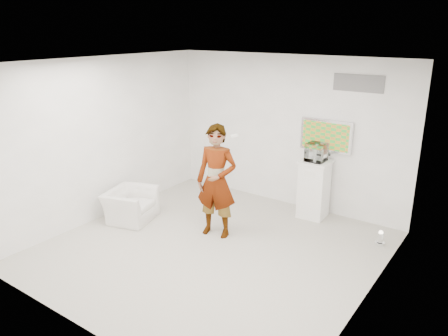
% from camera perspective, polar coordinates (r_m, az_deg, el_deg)
% --- Properties ---
extents(room, '(5.01, 5.01, 3.00)m').
position_cam_1_polar(room, '(6.74, -1.66, 0.80)').
color(room, '#A7A399').
rests_on(room, ground).
extents(tv, '(1.00, 0.08, 0.60)m').
position_cam_1_polar(tv, '(8.40, 13.21, 4.15)').
color(tv, silver).
rests_on(tv, room).
extents(logo_decal, '(0.90, 0.02, 0.30)m').
position_cam_1_polar(logo_decal, '(8.09, 17.14, 10.54)').
color(logo_decal, slate).
rests_on(logo_decal, room).
extents(person, '(0.80, 0.61, 1.97)m').
position_cam_1_polar(person, '(7.42, -0.98, -1.76)').
color(person, silver).
rests_on(person, room).
extents(armchair, '(1.01, 1.09, 0.59)m').
position_cam_1_polar(armchair, '(8.42, -12.10, -4.74)').
color(armchair, silver).
rests_on(armchair, room).
extents(pedestal, '(0.57, 0.57, 1.11)m').
position_cam_1_polar(pedestal, '(8.45, 11.66, -2.70)').
color(pedestal, white).
rests_on(pedestal, room).
extents(floor_uplight, '(0.18, 0.18, 0.25)m').
position_cam_1_polar(floor_uplight, '(7.82, 19.74, -8.63)').
color(floor_uplight, white).
rests_on(floor_uplight, room).
extents(vitrine, '(0.34, 0.34, 0.34)m').
position_cam_1_polar(vitrine, '(8.23, 11.97, 2.02)').
color(vitrine, white).
rests_on(vitrine, pedestal).
extents(console, '(0.09, 0.16, 0.21)m').
position_cam_1_polar(console, '(8.25, 11.94, 1.60)').
color(console, white).
rests_on(console, pedestal).
extents(wii_remote, '(0.07, 0.16, 0.04)m').
position_cam_1_polar(wii_remote, '(7.23, 1.29, 4.23)').
color(wii_remote, white).
rests_on(wii_remote, person).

